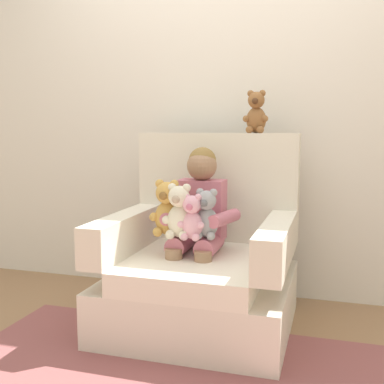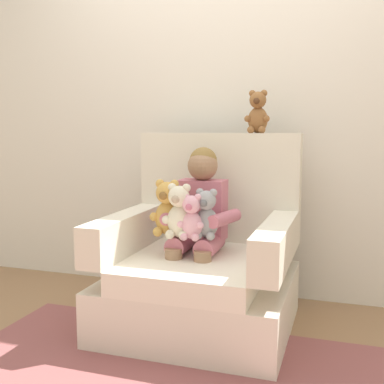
# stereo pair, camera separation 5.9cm
# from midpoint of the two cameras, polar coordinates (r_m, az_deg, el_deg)

# --- Properties ---
(ground_plane) EXTENTS (8.00, 8.00, 0.00)m
(ground_plane) POSITION_cam_midpoint_polar(r_m,az_deg,el_deg) (2.74, 0.28, -15.95)
(ground_plane) COLOR #936D4C
(back_wall) EXTENTS (6.00, 0.10, 2.60)m
(back_wall) POSITION_cam_midpoint_polar(r_m,az_deg,el_deg) (3.19, 3.86, 11.24)
(back_wall) COLOR silver
(back_wall) RESTS_ON ground
(armchair) EXTENTS (0.98, 0.93, 1.07)m
(armchair) POSITION_cam_midpoint_polar(r_m,az_deg,el_deg) (2.68, 0.65, -9.05)
(armchair) COLOR silver
(armchair) RESTS_ON ground
(seated_child) EXTENTS (0.45, 0.39, 0.82)m
(seated_child) POSITION_cam_midpoint_polar(r_m,az_deg,el_deg) (2.64, 0.15, -2.65)
(seated_child) COLOR #C66B7F
(seated_child) RESTS_ON armchair
(plush_grey) EXTENTS (0.16, 0.13, 0.26)m
(plush_grey) POSITION_cam_midpoint_polar(r_m,az_deg,el_deg) (2.48, 1.08, -2.80)
(plush_grey) COLOR #9E9EA3
(plush_grey) RESTS_ON armchair
(plush_pink) EXTENTS (0.14, 0.12, 0.24)m
(plush_pink) POSITION_cam_midpoint_polar(r_m,az_deg,el_deg) (2.46, -0.71, -3.17)
(plush_pink) COLOR #EAA8BC
(plush_pink) RESTS_ON armchair
(plush_cream) EXTENTS (0.17, 0.14, 0.29)m
(plush_cream) POSITION_cam_midpoint_polar(r_m,az_deg,el_deg) (2.49, -2.23, -2.50)
(plush_cream) COLOR silver
(plush_cream) RESTS_ON armchair
(plush_honey) EXTENTS (0.18, 0.15, 0.30)m
(plush_honey) POSITION_cam_midpoint_polar(r_m,az_deg,el_deg) (2.55, -3.69, -2.12)
(plush_honey) COLOR gold
(plush_honey) RESTS_ON armchair
(plush_brown_on_backrest) EXTENTS (0.15, 0.12, 0.25)m
(plush_brown_on_backrest) POSITION_cam_midpoint_polar(r_m,az_deg,el_deg) (2.84, 7.12, 9.39)
(plush_brown_on_backrest) COLOR brown
(plush_brown_on_backrest) RESTS_ON armchair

